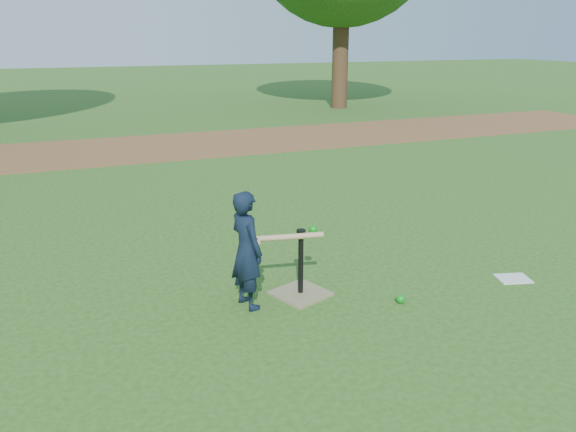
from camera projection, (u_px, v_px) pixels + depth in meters
name	position (u px, v px, depth m)	size (l,w,h in m)	color
ground	(299.00, 296.00, 5.00)	(80.00, 80.00, 0.00)	#285116
dirt_strip	(157.00, 147.00, 11.62)	(24.00, 3.00, 0.01)	brown
child	(247.00, 250.00, 4.67)	(0.37, 0.24, 1.02)	black
wiffle_ball_ground	(401.00, 299.00, 4.85)	(0.08, 0.08, 0.08)	#0C8717
clipboard	(513.00, 279.00, 5.34)	(0.30, 0.23, 0.01)	silver
batting_tee	(301.00, 283.00, 4.99)	(0.55, 0.55, 0.61)	#837953
swing_action	(291.00, 236.00, 4.81)	(0.63, 0.20, 0.08)	tan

